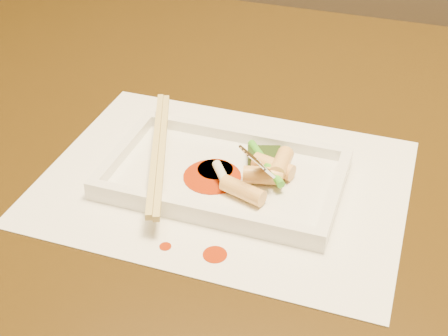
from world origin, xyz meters
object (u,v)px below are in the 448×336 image
(placemat, at_px, (224,182))
(plate_base, at_px, (224,178))
(table, at_px, (259,211))
(fork, at_px, (293,121))
(chopstick_a, at_px, (156,149))

(placemat, xyz_separation_m, plate_base, (0.00, -0.00, 0.00))
(plate_base, bearing_deg, table, 76.26)
(table, xyz_separation_m, fork, (0.05, -0.06, 0.18))
(chopstick_a, height_order, fork, fork)
(plate_base, xyz_separation_m, fork, (0.07, 0.02, 0.08))
(table, xyz_separation_m, chopstick_a, (-0.10, -0.08, 0.13))
(placemat, relative_size, chopstick_a, 1.67)
(placemat, relative_size, fork, 2.86)
(placemat, height_order, fork, fork)
(placemat, height_order, chopstick_a, chopstick_a)
(plate_base, distance_m, chopstick_a, 0.08)
(chopstick_a, distance_m, fork, 0.16)
(plate_base, relative_size, fork, 1.86)
(chopstick_a, xyz_separation_m, fork, (0.15, 0.02, 0.06))
(table, distance_m, fork, 0.20)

